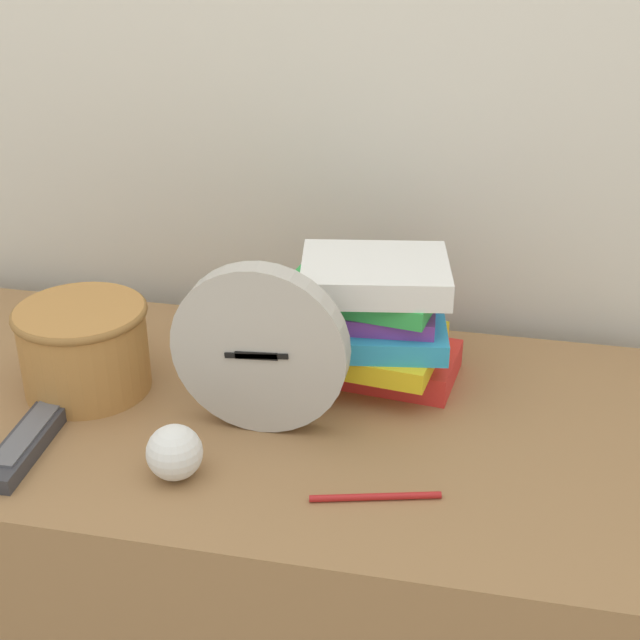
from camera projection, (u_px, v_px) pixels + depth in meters
name	position (u px, v px, depth m)	size (l,w,h in m)	color
wall_back	(289.00, 7.00, 1.27)	(6.00, 0.04, 2.40)	silver
desk	(244.00, 616.00, 1.34)	(1.21, 0.55, 0.74)	olive
desk_clock	(260.00, 350.00, 1.08)	(0.22, 0.04, 0.22)	#B7B2A8
book_stack	(372.00, 319.00, 1.19)	(0.24, 0.20, 0.18)	red
basket	(84.00, 345.00, 1.18)	(0.18, 0.18, 0.12)	#B27A3D
tv_remote	(30.00, 438.00, 1.09)	(0.05, 0.20, 0.02)	#333338
crumpled_paper_ball	(174.00, 452.00, 1.02)	(0.07, 0.07, 0.07)	white
pen	(375.00, 497.00, 0.99)	(0.15, 0.04, 0.01)	#B21E1E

